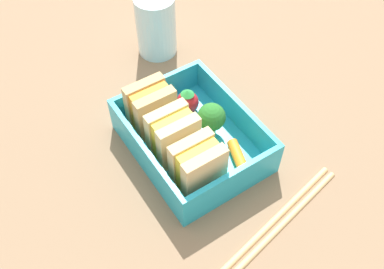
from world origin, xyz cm
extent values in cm
cube|color=#85694E|center=(0.00, 0.00, -1.00)|extent=(120.00, 120.00, 2.00)
cube|color=#21A5C7|center=(0.00, 0.00, 0.60)|extent=(16.93, 13.32, 1.20)
cube|color=#21A5C7|center=(0.00, 6.36, 3.10)|extent=(16.93, 0.60, 3.81)
cube|color=#21A5C7|center=(0.00, -6.36, 3.10)|extent=(16.93, 0.60, 3.81)
cube|color=#21A5C7|center=(-8.17, 0.00, 3.10)|extent=(0.60, 12.12, 3.81)
cube|color=#21A5C7|center=(8.17, 0.00, 3.10)|extent=(0.60, 12.12, 3.81)
cube|color=#E4BC81|center=(-6.34, 2.59, 4.32)|extent=(1.30, 5.18, 6.24)
cube|color=yellow|center=(-5.04, 2.59, 4.32)|extent=(1.30, 4.77, 5.74)
cube|color=#E4BC81|center=(-3.75, 2.59, 4.32)|extent=(1.30, 5.18, 6.24)
cube|color=#DDC485|center=(-1.30, 2.59, 4.32)|extent=(1.30, 5.18, 6.24)
cube|color=yellow|center=(0.00, 2.59, 4.32)|extent=(1.30, 4.77, 5.74)
cube|color=#DDC485|center=(1.30, 2.59, 4.32)|extent=(1.30, 5.18, 6.24)
cube|color=tan|center=(3.75, 2.59, 4.32)|extent=(1.30, 5.18, 6.24)
cube|color=orange|center=(5.04, 2.59, 4.32)|extent=(1.30, 4.77, 5.74)
cube|color=tan|center=(6.34, 2.59, 4.32)|extent=(1.30, 5.18, 6.24)
cylinder|color=orange|center=(-5.04, -3.09, 1.85)|extent=(4.43, 2.55, 1.30)
cylinder|color=#95C86A|center=(0.23, -2.76, 2.06)|extent=(1.24, 1.24, 1.72)
sphere|color=#29732B|center=(0.23, -2.76, 4.12)|extent=(3.43, 3.43, 3.43)
sphere|color=red|center=(4.72, -2.42, 2.65)|extent=(2.90, 2.90, 2.90)
cone|color=green|center=(4.72, -2.42, 4.40)|extent=(1.74, 1.74, 0.60)
cylinder|color=tan|center=(-14.13, -2.37, 0.35)|extent=(4.22, 18.84, 0.70)
cylinder|color=tan|center=(-13.19, -2.19, 0.35)|extent=(4.22, 18.84, 0.70)
cylinder|color=silver|center=(18.29, -5.88, 4.49)|extent=(5.72, 5.72, 8.98)
camera|label=1|loc=(-26.48, 17.41, 42.36)|focal=40.00mm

